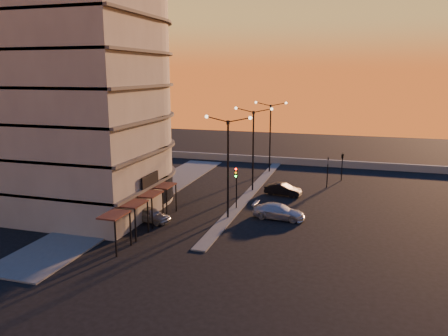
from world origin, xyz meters
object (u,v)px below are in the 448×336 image
Objects in this scene: streetlamp_mid at (253,142)px; traffic_light_main at (236,181)px; car_hatchback at (150,214)px; car_sedan at (283,190)px; car_wagon at (279,211)px.

traffic_light_main is at bearing -90.00° from streetlamp_mid.
traffic_light_main is 1.08× the size of car_hatchback.
car_sedan is (3.61, 6.35, -2.23)m from traffic_light_main.
car_wagon is at bearing -19.20° from traffic_light_main.
streetlamp_mid is at bearing -14.19° from car_hatchback.
car_wagon is at bearing -165.52° from car_sedan.
car_wagon is (0.89, -7.92, 0.04)m from car_sedan.
car_hatchback is at bearing 114.71° from car_wagon.
car_hatchback is 15.76m from car_sedan.
traffic_light_main reaches higher than car_sedan.
streetlamp_mid is 6.16m from car_sedan.
car_hatchback is at bearing -138.58° from traffic_light_main.
streetlamp_mid is 2.42× the size of car_hatchback.
traffic_light_main is 1.06× the size of car_sedan.
streetlamp_mid is 15.23m from car_hatchback.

